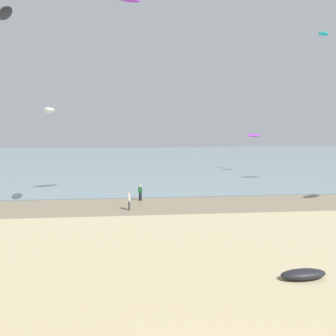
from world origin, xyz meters
TOP-DOWN VIEW (x-y plane):
  - wet_sand_strip at (0.00, 26.10)m, footprint 120.00×6.55m
  - sea at (0.00, 64.38)m, footprint 160.00×70.00m
  - person_nearest_camera at (-2.67, 28.37)m, footprint 0.46×0.40m
  - person_by_waterline at (-3.74, 24.78)m, footprint 0.23×0.57m
  - grounded_kite at (6.02, 10.33)m, footprint 2.62×1.08m
  - kite_aloft_2 at (16.08, 46.19)m, footprint 2.83×1.98m
  - kite_aloft_4 at (-13.11, 22.51)m, footprint 2.58×3.53m
  - kite_aloft_5 at (-11.19, 26.44)m, footprint 1.92×3.43m
  - kite_aloft_6 at (24.03, 41.14)m, footprint 2.27×1.50m

SIDE VIEW (x-z plane):
  - wet_sand_strip at x=0.00m, z-range 0.00..0.01m
  - sea at x=0.00m, z-range 0.00..0.10m
  - grounded_kite at x=6.02m, z-range 0.00..0.51m
  - person_nearest_camera at x=-2.67m, z-range 0.06..1.77m
  - person_by_waterline at x=-3.74m, z-range 0.06..1.77m
  - kite_aloft_2 at x=16.08m, z-range 5.82..6.56m
  - kite_aloft_5 at x=-11.19m, z-range 9.17..9.75m
  - kite_aloft_4 at x=-13.11m, z-range 16.39..17.27m
  - kite_aloft_6 at x=24.03m, z-range 20.70..21.33m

